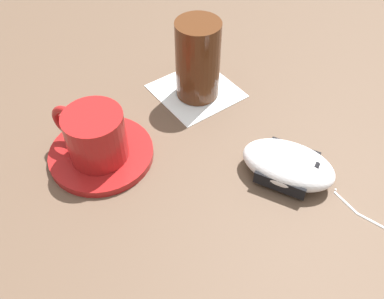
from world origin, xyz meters
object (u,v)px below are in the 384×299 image
saucer (101,154)px  drinking_glass (198,60)px  computer_mouse (288,165)px  coffee_cup (94,135)px

saucer → drinking_glass: drinking_glass is taller
saucer → computer_mouse: size_ratio=1.12×
coffee_cup → drinking_glass: drinking_glass is taller
saucer → coffee_cup: (-0.00, 0.00, 0.04)m
saucer → drinking_glass: size_ratio=1.16×
coffee_cup → drinking_glass: bearing=-14.4°
saucer → drinking_glass: (0.17, -0.04, 0.06)m
coffee_cup → drinking_glass: size_ratio=0.89×
computer_mouse → drinking_glass: 0.20m
computer_mouse → coffee_cup: bearing=113.5°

